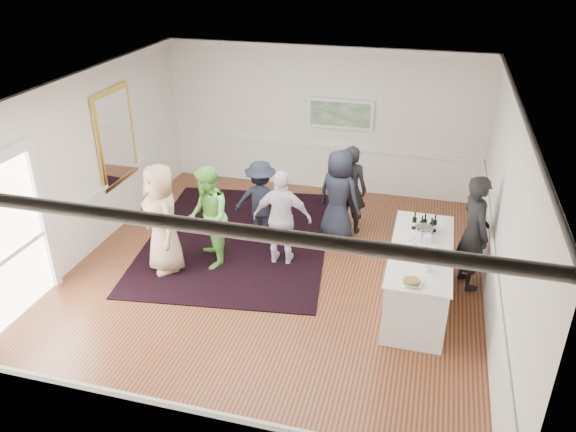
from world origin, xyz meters
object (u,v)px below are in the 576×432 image
(guest_lilac, at_px, (282,218))
(ice_bucket, at_px, (424,234))
(bartender, at_px, (474,232))
(guest_dark_a, at_px, (261,201))
(guest_dark_b, at_px, (350,189))
(serving_table, at_px, (418,276))
(guest_green, at_px, (208,217))
(guest_navy, at_px, (339,196))
(nut_bowl, at_px, (412,282))
(guest_tan, at_px, (162,219))

(guest_lilac, height_order, ice_bucket, guest_lilac)
(bartender, distance_m, guest_dark_a, 3.83)
(guest_dark_a, relative_size, guest_dark_b, 0.90)
(bartender, distance_m, guest_dark_b, 2.62)
(guest_dark_a, height_order, guest_dark_b, guest_dark_b)
(serving_table, distance_m, guest_green, 3.63)
(guest_dark_a, distance_m, ice_bucket, 3.21)
(bartender, distance_m, guest_navy, 2.59)
(guest_lilac, relative_size, guest_navy, 0.98)
(guest_green, height_order, nut_bowl, guest_green)
(guest_dark_b, bearing_deg, guest_navy, 74.41)
(guest_dark_a, bearing_deg, guest_lilac, 126.80)
(serving_table, bearing_deg, guest_navy, 132.20)
(serving_table, distance_m, guest_tan, 4.30)
(serving_table, height_order, bartender, bartender)
(bartender, relative_size, guest_dark_b, 1.11)
(guest_tan, relative_size, nut_bowl, 7.05)
(guest_tan, relative_size, guest_dark_b, 1.10)
(serving_table, bearing_deg, guest_green, 175.86)
(serving_table, bearing_deg, guest_dark_b, 124.05)
(guest_dark_b, bearing_deg, guest_tan, 45.37)
(guest_green, bearing_deg, serving_table, 57.26)
(ice_bucket, relative_size, nut_bowl, 0.94)
(guest_green, xyz_separation_m, nut_bowl, (3.52, -1.29, 0.12))
(guest_tan, xyz_separation_m, guest_dark_b, (2.83, 2.22, -0.09))
(guest_lilac, height_order, guest_dark_a, guest_lilac)
(guest_dark_b, bearing_deg, guest_green, 48.29)
(guest_lilac, relative_size, ice_bucket, 6.71)
(guest_lilac, xyz_separation_m, guest_dark_b, (0.94, 1.49, 0.01))
(ice_bucket, bearing_deg, guest_green, 179.85)
(guest_tan, bearing_deg, serving_table, 44.49)
(guest_green, bearing_deg, guest_dark_b, 102.47)
(guest_tan, height_order, guest_dark_a, guest_tan)
(guest_green, relative_size, ice_bucket, 7.03)
(guest_dark_a, bearing_deg, nut_bowl, 136.93)
(guest_dark_b, relative_size, guest_navy, 0.99)
(ice_bucket, bearing_deg, serving_table, -90.35)
(bartender, height_order, guest_green, bartender)
(guest_lilac, bearing_deg, guest_dark_a, -53.94)
(nut_bowl, bearing_deg, guest_dark_b, 113.38)
(guest_navy, bearing_deg, serving_table, 156.47)
(guest_tan, relative_size, guest_dark_a, 1.23)
(serving_table, relative_size, ice_bucket, 9.42)
(nut_bowl, bearing_deg, guest_tan, 167.41)
(serving_table, bearing_deg, nut_bowl, -94.27)
(guest_tan, height_order, guest_dark_b, guest_tan)
(guest_tan, bearing_deg, ice_bucket, 47.84)
(guest_tan, distance_m, guest_navy, 3.26)
(bartender, height_order, guest_tan, bartender)
(guest_green, bearing_deg, ice_bucket, 61.25)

